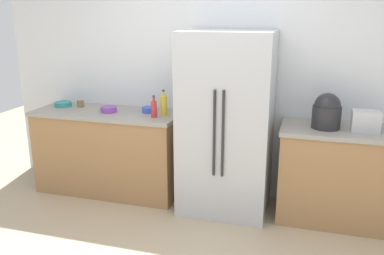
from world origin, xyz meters
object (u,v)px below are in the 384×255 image
(cup_b, at_px, (81,104))
(bowl_b, at_px, (63,104))
(toaster, at_px, (366,121))
(bottle_b, at_px, (154,109))
(bowl_c, at_px, (149,110))
(refrigerator, at_px, (226,124))
(bowl_a, at_px, (109,109))
(bottle_a, at_px, (164,105))
(rice_cooker, at_px, (327,112))

(cup_b, relative_size, bowl_b, 0.41)
(toaster, distance_m, bottle_b, 2.00)
(bowl_c, bearing_deg, cup_b, 178.19)
(refrigerator, xyz_separation_m, bowl_a, (-1.29, 0.03, 0.05))
(refrigerator, bearing_deg, bottle_a, 174.83)
(refrigerator, relative_size, bowl_b, 9.49)
(cup_b, relative_size, bowl_a, 0.45)
(bottle_b, distance_m, bowl_a, 0.56)
(rice_cooker, distance_m, bottle_b, 1.66)
(bottle_b, height_order, cup_b, bottle_b)
(cup_b, height_order, bowl_c, cup_b)
(cup_b, distance_m, bowl_c, 0.84)
(rice_cooker, bearing_deg, cup_b, 177.00)
(bowl_c, bearing_deg, bottle_b, -55.43)
(toaster, distance_m, rice_cooker, 0.34)
(refrigerator, height_order, cup_b, refrigerator)
(toaster, distance_m, bowl_b, 3.18)
(rice_cooker, bearing_deg, bowl_c, 176.44)
(cup_b, relative_size, bowl_c, 0.50)
(bowl_b, height_order, bowl_c, bowl_c)
(bowl_a, xyz_separation_m, bowl_b, (-0.63, 0.10, -0.00))
(refrigerator, relative_size, bowl_c, 11.58)
(toaster, height_order, bottle_a, bottle_a)
(bottle_a, bearing_deg, bowl_a, -177.15)
(rice_cooker, xyz_separation_m, bowl_c, (-1.79, 0.11, -0.13))
(bowl_b, distance_m, bowl_c, 1.05)
(toaster, relative_size, bottle_a, 0.90)
(bottle_a, distance_m, bowl_b, 1.25)
(toaster, xyz_separation_m, rice_cooker, (-0.34, -0.00, 0.06))
(bottle_b, bearing_deg, bottle_a, 59.42)
(refrigerator, height_order, bowl_b, refrigerator)
(cup_b, distance_m, bowl_b, 0.21)
(refrigerator, relative_size, bottle_a, 6.71)
(bowl_a, distance_m, bowl_b, 0.63)
(rice_cooker, height_order, cup_b, rice_cooker)
(refrigerator, xyz_separation_m, toaster, (1.26, 0.03, 0.12))
(toaster, bearing_deg, bottle_a, 179.00)
(toaster, bearing_deg, rice_cooker, -179.76)
(refrigerator, xyz_separation_m, rice_cooker, (0.92, 0.03, 0.18))
(rice_cooker, xyz_separation_m, cup_b, (-2.63, 0.14, -0.12))
(refrigerator, xyz_separation_m, cup_b, (-1.71, 0.16, 0.06))
(toaster, relative_size, rice_cooker, 0.74)
(refrigerator, bearing_deg, rice_cooker, 1.60)
(refrigerator, bearing_deg, bowl_b, 176.02)
(bowl_c, bearing_deg, bowl_b, -179.78)
(rice_cooker, xyz_separation_m, bottle_a, (-1.60, 0.04, -0.05))
(refrigerator, bearing_deg, cup_b, 174.52)
(bottle_a, xyz_separation_m, bottle_b, (-0.06, -0.11, -0.02))
(rice_cooker, height_order, bottle_b, rice_cooker)
(bottle_b, xyz_separation_m, bowl_b, (-1.18, 0.18, -0.06))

